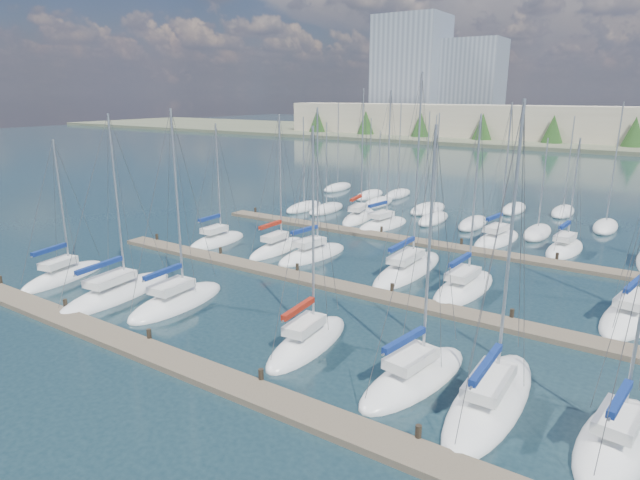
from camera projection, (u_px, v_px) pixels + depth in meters
The scene contains 23 objects.
ground at pixel (505, 194), 73.42m from camera, with size 400.00×400.00×0.00m, color #1E343D.
dock_near at pixel (188, 367), 26.79m from camera, with size 44.00×1.93×1.10m.
dock_mid at pixel (336, 286), 38.04m from camera, with size 44.00×1.93×1.10m.
dock_far at pixel (416, 242), 49.28m from camera, with size 44.00×1.93×1.10m.
sailboat_m at pixel (634, 314), 33.09m from camera, with size 4.59×9.85×13.05m.
sailboat_h at pixel (217, 241), 49.39m from camera, with size 2.67×6.74×11.56m.
sailboat_p at pixel (497, 239), 49.86m from camera, with size 3.67×8.13×13.37m.
sailboat_g at pixel (617, 441), 21.07m from camera, with size 3.52×7.74×12.64m.
sailboat_o at pixel (383, 225), 55.35m from camera, with size 3.84×8.01×14.42m.
sailboat_a at pixel (64, 276), 39.90m from camera, with size 3.69×7.80×10.99m.
sailboat_f at pixel (490, 400), 23.90m from camera, with size 2.82×9.92×13.96m.
sailboat_e at pixel (414, 377), 25.76m from camera, with size 3.91×8.36×12.86m.
sailboat_c at pixel (177, 301), 35.12m from camera, with size 3.42×8.09×13.26m.
sailboat_b at pixel (117, 293), 36.59m from camera, with size 3.96×9.72×12.90m.
sailboat_i at pixel (277, 248), 47.00m from camera, with size 2.28×7.51×12.42m.
sailboat_n at pixel (359, 217), 58.75m from camera, with size 3.82×8.40×14.59m.
sailboat_l at pixel (464, 288), 37.54m from camera, with size 3.24×8.63×12.85m.
sailboat_j at pixel (313, 254), 45.28m from camera, with size 3.76×8.01×13.04m.
sailboat_k at pixel (408, 269), 41.49m from camera, with size 2.87×10.53×15.63m.
sailboat_q at pixel (565, 249), 46.87m from camera, with size 3.13×7.25×10.52m.
sailboat_d at pixel (308, 342), 29.39m from camera, with size 2.97×7.75×12.57m.
distant_boats at pixel (429, 209), 62.61m from camera, with size 36.93×20.75×13.30m.
shoreline at pixel (546, 114), 150.62m from camera, with size 400.00×60.00×38.00m.
Camera 1 is at (18.84, -14.43, 13.45)m, focal length 30.00 mm.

